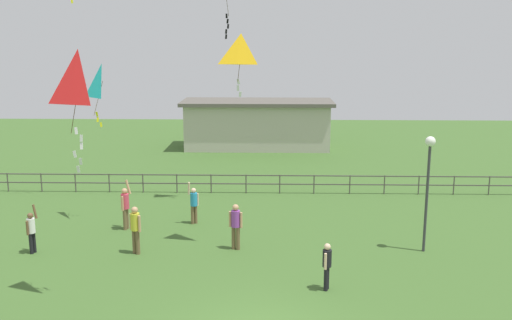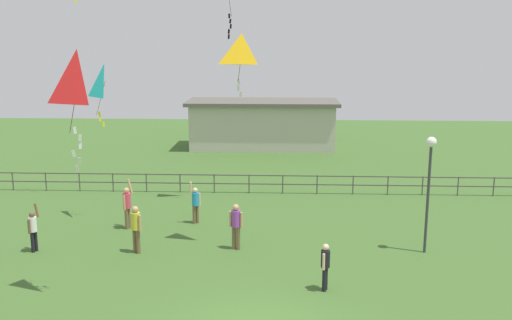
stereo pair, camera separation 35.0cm
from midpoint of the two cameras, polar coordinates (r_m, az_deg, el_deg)
The scene contains 12 objects.
lamppost at distance 20.96m, azimuth 16.32°, elevation -0.78°, with size 0.36×0.36×4.22m.
person_1 at distance 20.94m, azimuth -12.37°, elevation -6.51°, with size 0.45×0.34×1.74m.
person_2 at distance 20.89m, azimuth -2.52°, elevation -6.33°, with size 0.50×0.32×1.70m.
person_3 at distance 17.80m, azimuth 6.49°, elevation -10.17°, with size 0.28×0.43×1.49m.
person_4 at distance 23.63m, azimuth -13.28°, elevation -4.39°, with size 0.39×0.52×2.00m.
person_5 at distance 23.87m, azimuth -6.62°, elevation -4.24°, with size 0.45×0.31×1.79m.
person_6 at distance 22.11m, azimuth -21.84°, elevation -6.43°, with size 0.35×0.44×1.76m.
kite_0 at distance 16.86m, azimuth -17.70°, elevation 7.45°, with size 1.11×0.92×3.40m.
kite_1 at distance 24.39m, azimuth -15.41°, elevation 7.44°, with size 1.03×1.03×2.55m.
kite_2 at distance 20.49m, azimuth -1.99°, elevation 10.68°, with size 1.09×0.93×2.14m.
waterfront_railing at distance 28.34m, azimuth -0.03°, elevation -2.09°, with size 36.04×0.06×0.95m.
pavilion_building at distance 39.92m, azimuth -0.12°, elevation 3.60°, with size 10.39×4.21×3.31m.
Camera 1 is at (0.30, -13.48, 7.58)m, focal length 40.26 mm.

